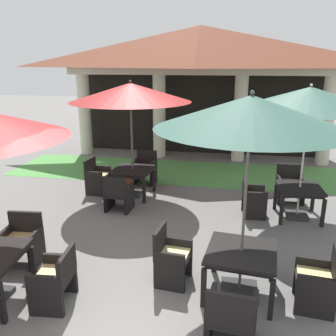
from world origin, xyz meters
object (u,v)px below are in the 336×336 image
Objects in this scene: patio_table_near_foreground at (241,256)px; terracotta_urn at (128,180)px; patio_chair_mid_left_north at (145,169)px; patio_umbrella_near_foreground at (251,114)px; patio_chair_mid_right_west at (253,199)px; patio_chair_mid_right_north at (290,185)px; patio_umbrella_mid_right at (310,99)px; patio_chair_mid_left_south at (118,194)px; patio_chair_mid_left_west at (97,177)px; patio_umbrella_mid_left at (130,93)px; patio_chair_far_back_east at (55,279)px; patio_table_mid_right at (299,191)px; patio_table_mid_left at (133,172)px; patio_chair_near_foreground_south at (231,317)px; patio_chair_near_foreground_east at (318,281)px; patio_chair_far_back_north at (22,241)px; patio_chair_near_foreground_west at (171,258)px.

patio_table_near_foreground is 5.33m from terracotta_urn.
patio_umbrella_near_foreground is at bearing 123.00° from patio_chair_mid_left_north.
patio_chair_mid_right_north reaches higher than patio_chair_mid_right_west.
patio_umbrella_near_foreground is 1.03× the size of patio_umbrella_mid_right.
patio_chair_mid_left_south is 0.96× the size of patio_chair_mid_left_west.
patio_umbrella_mid_left is at bearing 126.03° from patio_table_near_foreground.
patio_table_mid_right is at bearing -51.24° from patio_chair_far_back_east.
patio_table_mid_right is (3.89, -1.68, 0.19)m from patio_chair_mid_left_north.
patio_chair_mid_right_west reaches higher than patio_table_mid_left.
patio_umbrella_mid_right reaches higher than patio_table_near_foreground.
patio_chair_mid_left_west is 1.13× the size of patio_chair_mid_right_west.
patio_chair_mid_left_north reaches higher than patio_chair_mid_left_west.
patio_chair_far_back_east is at bearing 17.64° from patio_chair_mid_left_west.
patio_chair_near_foreground_south is 4.83m from patio_umbrella_mid_right.
patio_table_mid_right reaches higher than terracotta_urn.
patio_chair_near_foreground_east is 6.02m from patio_chair_mid_left_north.
patio_chair_mid_left_north is at bearing 156.67° from patio_table_mid_right.
patio_umbrella_mid_right is at bearing 66.55° from patio_umbrella_near_foreground.
patio_chair_mid_right_north is 4.29m from terracotta_urn.
patio_umbrella_near_foreground is 4.45m from patio_chair_mid_left_south.
patio_umbrella_mid_left is at bearing -106.26° from patio_chair_mid_right_west.
patio_chair_mid_right_west is (0.43, 4.01, -0.00)m from patio_chair_near_foreground_south.
patio_umbrella_mid_right is (3.96, -0.67, 1.99)m from patio_table_mid_left.
patio_umbrella_mid_left is at bearing 51.05° from patio_chair_near_foreground_east.
patio_chair_far_back_east reaches higher than patio_table_mid_left.
patio_chair_near_foreground_south is 1.05× the size of patio_chair_far_back_east.
terracotta_urn is (0.65, 0.64, -0.27)m from patio_chair_mid_left_west.
patio_chair_mid_left_west reaches higher than terracotta_urn.
patio_umbrella_mid_left reaches higher than patio_chair_near_foreground_east.
patio_chair_mid_left_west is at bearing 44.94° from patio_chair_mid_left_north.
patio_chair_near_foreground_south is 0.95× the size of patio_chair_mid_left_west.
patio_chair_near_foreground_south reaches higher than patio_chair_far_back_north.
patio_chair_mid_right_north reaches higher than terracotta_urn.
patio_chair_mid_left_south reaches higher than patio_chair_near_foreground_south.
patio_chair_mid_left_north is at bearing -123.33° from patio_chair_mid_right_west.
patio_chair_near_foreground_east is 1.51m from patio_chair_near_foreground_south.
patio_chair_near_foreground_south is at bearing -109.28° from patio_table_mid_right.
patio_chair_mid_right_north is 2.36× the size of terracotta_urn.
patio_chair_far_back_east is (0.01, -5.37, -0.04)m from patio_chair_mid_left_north.
patio_umbrella_near_foreground reaches higher than patio_chair_near_foreground_south.
patio_chair_near_foreground_east reaches higher than patio_chair_near_foreground_west.
patio_chair_near_foreground_west is 1.11× the size of patio_chair_mid_right_west.
patio_table_mid_left is at bearing 90.00° from patio_chair_mid_left_west.
patio_chair_mid_left_north is 0.97× the size of patio_table_mid_right.
patio_chair_mid_left_south is at bearing 45.02° from patio_chair_mid_left_west.
patio_chair_near_foreground_east is at bearing -47.76° from terracotta_urn.
patio_chair_mid_left_south is 2.01m from patio_chair_mid_left_north.
patio_umbrella_near_foreground reaches higher than patio_chair_far_back_north.
patio_chair_near_foreground_south is 5.81m from patio_umbrella_mid_left.
patio_umbrella_near_foreground is 3.00× the size of patio_table_mid_left.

